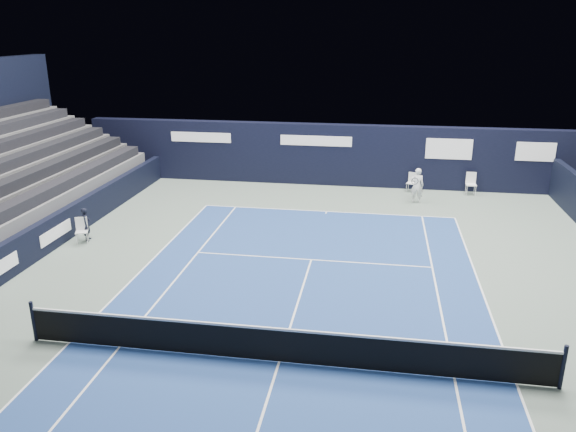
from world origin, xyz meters
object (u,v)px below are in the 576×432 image
(line_judge_chair, at_px, (82,229))
(tennis_net, at_px, (279,344))
(tennis_player, at_px, (417,185))
(folding_chair_back_a, at_px, (412,181))
(folding_chair_back_b, at_px, (471,182))

(line_judge_chair, xyz_separation_m, tennis_net, (8.71, -6.69, -0.05))
(tennis_player, bearing_deg, tennis_net, -105.85)
(tennis_net, bearing_deg, folding_chair_back_a, 76.36)
(line_judge_chair, relative_size, tennis_player, 0.60)
(folding_chair_back_a, height_order, tennis_player, tennis_player)
(folding_chair_back_a, relative_size, folding_chair_back_b, 0.88)
(folding_chair_back_a, distance_m, folding_chair_back_b, 2.80)
(tennis_net, bearing_deg, tennis_player, 74.15)
(folding_chair_back_b, xyz_separation_m, tennis_player, (-2.66, -1.79, 0.20))
(folding_chair_back_a, xyz_separation_m, line_judge_chair, (-12.54, -9.09, 0.02))
(folding_chair_back_b, relative_size, line_judge_chair, 1.10)
(folding_chair_back_b, distance_m, line_judge_chair, 17.81)
(folding_chair_back_a, xyz_separation_m, tennis_net, (-3.83, -15.78, -0.03))
(folding_chair_back_a, relative_size, tennis_player, 0.58)
(folding_chair_back_b, distance_m, tennis_net, 17.08)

